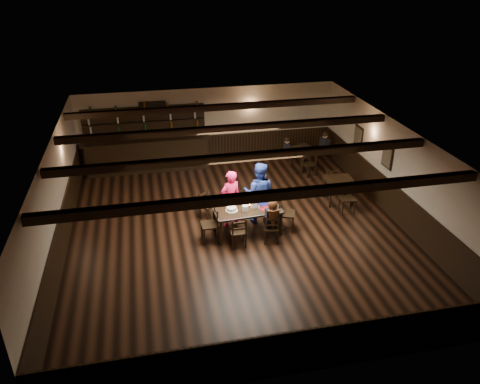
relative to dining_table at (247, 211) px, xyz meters
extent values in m
plane|color=black|center=(-0.23, 0.16, -0.68)|extent=(10.00, 10.00, 0.00)
cube|color=beige|center=(-0.23, 5.16, 0.67)|extent=(9.00, 0.02, 2.70)
cube|color=beige|center=(-0.23, -4.84, 0.67)|extent=(9.00, 0.02, 2.70)
cube|color=beige|center=(-4.73, 0.16, 0.67)|extent=(0.02, 10.00, 2.70)
cube|color=beige|center=(4.27, 0.16, 0.67)|extent=(0.02, 10.00, 2.70)
cube|color=silver|center=(-0.23, 0.16, 2.02)|extent=(9.00, 10.00, 0.02)
cube|color=black|center=(-0.23, 5.13, -0.18)|extent=(9.00, 0.04, 1.00)
cube|color=black|center=(-0.23, -4.81, -0.18)|extent=(9.00, 0.04, 1.00)
cube|color=black|center=(-4.70, 0.16, -0.18)|extent=(0.04, 10.00, 1.00)
cube|color=black|center=(4.24, 0.16, -0.18)|extent=(0.04, 10.00, 1.00)
cube|color=black|center=(-2.13, 5.13, 1.17)|extent=(0.90, 0.03, 1.00)
cube|color=black|center=(-2.13, 5.11, 1.17)|extent=(0.80, 0.02, 0.90)
cube|color=black|center=(4.24, 0.66, 0.92)|extent=(0.03, 0.55, 0.65)
cube|color=#72664C|center=(4.22, 0.66, 0.92)|extent=(0.02, 0.45, 0.55)
cube|color=black|center=(4.24, 2.56, 0.87)|extent=(0.03, 0.55, 0.65)
cube|color=#72664C|center=(4.22, 2.56, 0.87)|extent=(0.02, 0.45, 0.55)
cube|color=black|center=(-0.23, -2.84, 1.92)|extent=(8.90, 0.18, 0.18)
cube|color=black|center=(-0.23, -0.84, 1.92)|extent=(8.90, 0.18, 0.18)
cube|color=black|center=(-0.23, 1.16, 1.92)|extent=(8.90, 0.18, 0.18)
cube|color=black|center=(-0.23, 3.16, 1.92)|extent=(8.90, 0.18, 0.18)
cube|color=black|center=(-0.79, -0.43, -0.33)|extent=(0.06, 0.06, 0.71)
cube|color=black|center=(-0.84, 0.32, -0.33)|extent=(0.06, 0.06, 0.71)
cube|color=black|center=(0.84, -0.32, -0.33)|extent=(0.06, 0.06, 0.71)
cube|color=black|center=(0.79, 0.43, -0.33)|extent=(0.06, 0.06, 0.71)
cube|color=black|center=(0.00, 0.00, 0.04)|extent=(1.81, 0.99, 0.04)
cube|color=#A5A8AD|center=(-0.03, 0.42, 0.04)|extent=(1.75, 0.15, 0.05)
cube|color=#A5A8AD|center=(0.03, -0.42, 0.04)|extent=(1.75, 0.15, 0.05)
cube|color=#A5A8AD|center=(0.86, 0.06, 0.04)|extent=(0.09, 0.88, 0.05)
cube|color=#A5A8AD|center=(-0.86, -0.06, 0.04)|extent=(0.09, 0.88, 0.05)
cube|color=black|center=(-0.19, -0.37, -0.48)|extent=(0.03, 0.03, 0.41)
cube|color=black|center=(-0.19, -0.69, -0.48)|extent=(0.03, 0.03, 0.41)
cube|color=black|center=(-0.53, -0.38, -0.48)|extent=(0.03, 0.03, 0.41)
cube|color=black|center=(-0.53, -0.70, -0.48)|extent=(0.03, 0.03, 0.41)
cube|color=black|center=(-0.36, -0.54, -0.26)|extent=(0.40, 0.38, 0.04)
cube|color=black|center=(-0.36, -0.70, -0.05)|extent=(0.40, 0.03, 0.42)
cube|color=black|center=(-0.36, -0.70, -0.09)|extent=(0.34, 0.03, 0.05)
cube|color=black|center=(-0.36, -0.70, 0.08)|extent=(0.34, 0.03, 0.05)
cube|color=black|center=(0.73, -0.41, -0.48)|extent=(0.04, 0.04, 0.40)
cube|color=black|center=(0.66, -0.71, -0.48)|extent=(0.04, 0.04, 0.40)
cube|color=black|center=(0.41, -0.33, -0.48)|extent=(0.04, 0.04, 0.40)
cube|color=black|center=(0.33, -0.64, -0.48)|extent=(0.04, 0.04, 0.40)
cube|color=black|center=(0.53, -0.52, -0.27)|extent=(0.47, 0.45, 0.04)
cube|color=black|center=(0.50, -0.68, -0.06)|extent=(0.39, 0.12, 0.42)
cube|color=black|center=(0.50, -0.68, -0.10)|extent=(0.33, 0.10, 0.05)
cube|color=black|center=(0.50, -0.68, 0.07)|extent=(0.33, 0.10, 0.05)
cube|color=black|center=(-1.22, 0.05, -0.45)|extent=(0.04, 0.04, 0.46)
cube|color=black|center=(-0.86, 0.05, -0.45)|extent=(0.04, 0.04, 0.46)
cube|color=black|center=(-1.21, -0.34, -0.45)|extent=(0.04, 0.04, 0.46)
cube|color=black|center=(-0.85, -0.33, -0.45)|extent=(0.04, 0.04, 0.46)
cube|color=black|center=(-1.03, -0.14, -0.20)|extent=(0.44, 0.46, 0.04)
cube|color=black|center=(-0.85, -0.14, 0.03)|extent=(0.05, 0.45, 0.48)
cube|color=black|center=(-0.85, -0.14, -0.01)|extent=(0.04, 0.38, 0.05)
cube|color=black|center=(-0.85, -0.14, 0.18)|extent=(0.04, 0.38, 0.05)
cube|color=black|center=(1.20, -0.26, -0.45)|extent=(0.05, 0.05, 0.47)
cube|color=black|center=(0.85, -0.13, -0.45)|extent=(0.05, 0.05, 0.47)
cube|color=black|center=(1.33, 0.11, -0.45)|extent=(0.05, 0.05, 0.47)
cube|color=black|center=(0.99, 0.24, -0.45)|extent=(0.05, 0.05, 0.47)
cube|color=black|center=(1.09, -0.01, -0.19)|extent=(0.57, 0.59, 0.04)
cube|color=black|center=(0.92, 0.05, 0.06)|extent=(0.20, 0.45, 0.49)
cube|color=black|center=(0.92, 0.05, 0.01)|extent=(0.17, 0.38, 0.05)
cube|color=black|center=(0.92, 0.05, 0.21)|extent=(0.17, 0.38, 0.05)
cube|color=black|center=(-0.95, 0.84, -0.49)|extent=(0.04, 0.04, 0.38)
cube|color=black|center=(-1.13, 1.08, -0.49)|extent=(0.04, 0.04, 0.38)
cube|color=black|center=(-0.69, 1.03, -0.49)|extent=(0.04, 0.04, 0.38)
cube|color=black|center=(-0.87, 1.27, -0.49)|extent=(0.04, 0.04, 0.38)
cube|color=black|center=(-0.91, 1.05, -0.29)|extent=(0.51, 0.51, 0.04)
cube|color=black|center=(-1.00, 1.17, -0.09)|extent=(0.31, 0.25, 0.40)
cube|color=black|center=(-1.00, 1.17, -0.13)|extent=(0.27, 0.21, 0.04)
cube|color=black|center=(-1.00, 1.17, 0.03)|extent=(0.27, 0.21, 0.04)
imported|color=#F3237E|center=(-0.34, 0.52, 0.14)|extent=(0.70, 0.57, 1.65)
imported|color=navy|center=(0.46, 0.58, 0.21)|extent=(1.04, 0.93, 1.78)
cube|color=black|center=(0.53, -0.41, -0.17)|extent=(0.31, 0.31, 0.13)
cube|color=black|center=(0.53, -0.52, 0.06)|extent=(0.33, 0.19, 0.47)
cylinder|color=black|center=(0.53, -0.52, 0.27)|extent=(0.10, 0.33, 0.33)
sphere|color=#D8A384|center=(0.53, -0.52, 0.42)|extent=(0.20, 0.20, 0.20)
sphere|color=#33160B|center=(0.53, -0.55, 0.43)|extent=(0.25, 0.25, 0.25)
cone|color=#33160B|center=(0.53, -0.65, 0.04)|extent=(0.19, 0.19, 0.58)
cylinder|color=white|center=(-0.42, 0.00, 0.08)|extent=(0.33, 0.33, 0.01)
cylinder|color=white|center=(-0.42, 0.00, 0.13)|extent=(0.26, 0.26, 0.09)
cylinder|color=silver|center=(-0.42, 0.00, 0.11)|extent=(0.28, 0.28, 0.04)
cylinder|color=white|center=(-0.07, -0.08, 0.14)|extent=(0.16, 0.16, 0.15)
cylinder|color=white|center=(0.20, 0.08, 0.18)|extent=(0.19, 0.19, 0.23)
cylinder|color=#A5A8AD|center=(0.09, 0.13, 0.09)|extent=(0.06, 0.06, 0.03)
sphere|color=orange|center=(0.09, 0.13, 0.12)|extent=(0.03, 0.03, 0.03)
cylinder|color=silver|center=(0.30, -0.07, 0.12)|extent=(0.04, 0.04, 0.10)
cylinder|color=#A5A8AD|center=(0.41, -0.02, 0.11)|extent=(0.03, 0.03, 0.08)
cylinder|color=silver|center=(0.29, 0.16, 0.13)|extent=(0.07, 0.07, 0.12)
cube|color=maroon|center=(0.47, -0.06, 0.07)|extent=(0.34, 0.28, 0.00)
cube|color=#111457|center=(0.49, 0.18, 0.07)|extent=(0.32, 0.28, 0.00)
cube|color=black|center=(-2.44, 4.81, -0.13)|extent=(4.11, 0.60, 1.10)
cube|color=black|center=(-2.44, 4.81, 0.44)|extent=(4.31, 0.70, 0.05)
cube|color=black|center=(-2.44, 5.08, 0.42)|extent=(4.11, 0.10, 2.20)
cube|color=black|center=(-2.44, 4.98, 0.67)|extent=(4.01, 0.22, 0.03)
cube|color=black|center=(-2.44, 4.98, 1.02)|extent=(4.01, 0.22, 0.03)
cube|color=black|center=(-2.44, 4.98, 1.37)|extent=(4.01, 0.22, 0.03)
cube|color=black|center=(3.10, 1.20, 0.05)|extent=(0.90, 0.90, 0.04)
cube|color=black|center=(2.73, 0.90, -0.33)|extent=(0.05, 0.05, 0.71)
cube|color=black|center=(2.80, 1.57, -0.33)|extent=(0.05, 0.05, 0.71)
cube|color=black|center=(3.40, 0.83, -0.33)|extent=(0.05, 0.05, 0.71)
cube|color=black|center=(3.47, 1.51, -0.33)|extent=(0.05, 0.05, 0.71)
cube|color=black|center=(2.88, 3.86, 0.05)|extent=(0.99, 0.99, 0.04)
cube|color=black|center=(2.70, 3.45, -0.33)|extent=(0.05, 0.05, 0.71)
cube|color=black|center=(2.47, 4.04, -0.33)|extent=(0.05, 0.05, 0.71)
cube|color=black|center=(3.29, 3.67, -0.33)|extent=(0.05, 0.05, 0.71)
cube|color=black|center=(3.06, 4.27, -0.33)|extent=(0.05, 0.05, 0.71)
cube|color=black|center=(2.31, 3.96, 0.02)|extent=(0.27, 0.36, 0.47)
sphere|color=#D8A384|center=(2.31, 3.96, 0.34)|extent=(0.18, 0.18, 0.18)
sphere|color=black|center=(2.31, 3.96, 0.37)|extent=(0.19, 0.19, 0.19)
cube|color=black|center=(3.73, 4.06, 0.04)|extent=(0.29, 0.39, 0.51)
sphere|color=#D8A384|center=(3.73, 4.06, 0.39)|extent=(0.20, 0.20, 0.20)
sphere|color=black|center=(3.73, 4.06, 0.42)|extent=(0.21, 0.21, 0.21)
camera|label=1|loc=(-2.43, -10.51, 6.02)|focal=35.00mm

